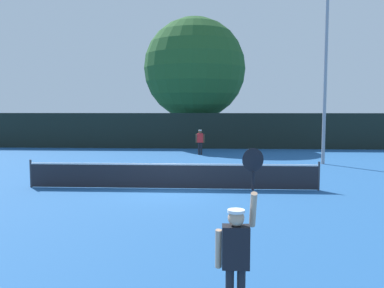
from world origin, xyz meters
name	(u,v)px	position (x,y,z in m)	size (l,w,h in m)	color
ground_plane	(172,189)	(0.00, 0.00, 0.00)	(120.00, 120.00, 0.00)	#235693
tennis_net	(172,175)	(0.00, 0.00, 0.51)	(10.99, 0.08, 1.07)	#232328
perimeter_fence	(193,131)	(0.00, 15.29, 1.34)	(33.74, 0.12, 2.67)	black
player_serving	(237,249)	(1.88, -9.49, 1.09)	(0.68, 0.39, 2.49)	black
player_receiving	(200,140)	(0.68, 11.20, 1.00)	(0.57, 0.24, 1.63)	red
tennis_ball	(232,173)	(2.40, 3.53, 0.03)	(0.07, 0.07, 0.07)	#CCE033
light_pole	(326,65)	(7.53, 7.23, 5.33)	(1.18, 0.28, 9.50)	gray
large_tree	(195,69)	(-0.02, 18.46, 6.26)	(8.29, 8.29, 10.41)	brown
parked_car_near	(159,132)	(-3.56, 22.36, 0.78)	(2.40, 4.40, 1.69)	red
parked_car_mid	(223,133)	(2.40, 21.33, 0.78)	(2.33, 4.38, 1.69)	black
parked_car_far	(270,133)	(6.62, 21.47, 0.78)	(2.32, 4.37, 1.69)	#B7B7BC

